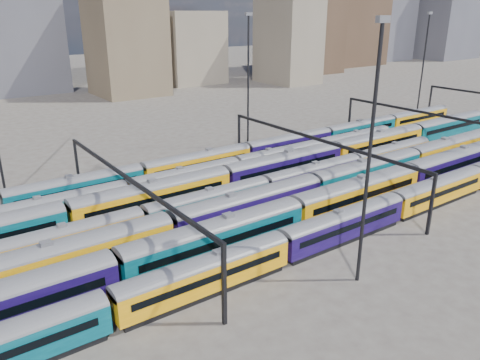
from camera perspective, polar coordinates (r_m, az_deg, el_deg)
ground at (r=67.59m, az=2.80°, el=-2.64°), size 500.00×500.00×0.00m
rake_0 at (r=50.72m, az=5.09°, el=-7.75°), size 114.33×2.79×4.69m
rake_1 at (r=65.35m, az=14.12°, el=-1.28°), size 113.52×3.32×5.61m
rake_2 at (r=59.29m, az=1.07°, el=-2.93°), size 111.91×3.28×5.53m
rake_3 at (r=57.88m, az=-11.79°, el=-4.49°), size 112.51×2.75×4.61m
rake_4 at (r=68.53m, az=-1.86°, el=0.35°), size 136.77×3.33×5.63m
rake_5 at (r=67.25m, az=-13.59°, el=-1.13°), size 111.32×2.72×4.56m
rake_6 at (r=77.37m, az=-5.17°, el=2.30°), size 138.98×2.90×4.88m
gantry_1 at (r=55.73m, az=-13.46°, el=-0.74°), size 0.35×40.35×8.03m
gantry_2 at (r=71.68m, az=9.21°, el=4.21°), size 0.35×40.35×8.03m
gantry_3 at (r=94.72m, az=22.41°, el=6.82°), size 0.35×40.35×8.03m
mast_2 at (r=44.84m, az=15.58°, el=3.67°), size 1.40×0.50×25.60m
mast_3 at (r=91.35m, az=1.01°, el=12.46°), size 1.40×0.50×25.60m
mast_5 at (r=125.16m, az=21.46°, el=13.19°), size 1.40×0.50×25.60m
skyline at (r=211.01m, az=7.79°, el=18.47°), size 399.22×60.48×50.03m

